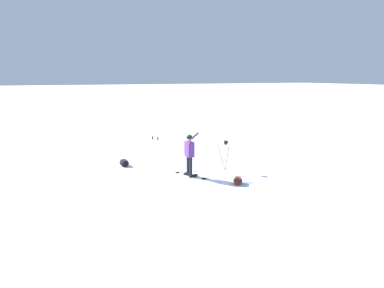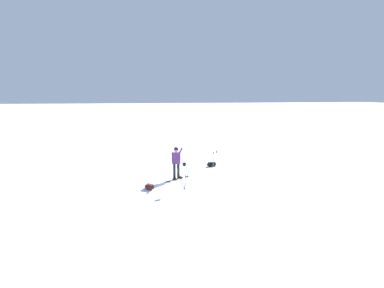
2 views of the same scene
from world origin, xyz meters
name	(u,v)px [view 1 (image 1 of 2)]	position (x,y,z in m)	size (l,w,h in m)	color
ground_plane	(170,176)	(0.00, 0.00, 0.00)	(300.00, 300.00, 0.00)	white
snowboarder	(190,151)	(-0.75, 0.35, 1.09)	(0.67, 0.52, 1.80)	black
snowboard	(191,175)	(-0.82, 0.29, 0.02)	(1.10, 1.51, 0.10)	beige
gear_bag_large	(238,180)	(-2.13, 1.85, 0.14)	(0.59, 0.63, 0.26)	#4C1E19
camera_tripod	(226,149)	(-2.50, 0.21, 0.95)	(0.65, 0.59, 1.34)	#262628
gear_bag_small	(124,163)	(1.46, -2.22, 0.14)	(0.50, 0.73, 0.27)	black
ski_poles	(155,146)	(0.01, -2.02, 0.85)	(0.36, 0.42, 1.29)	gray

